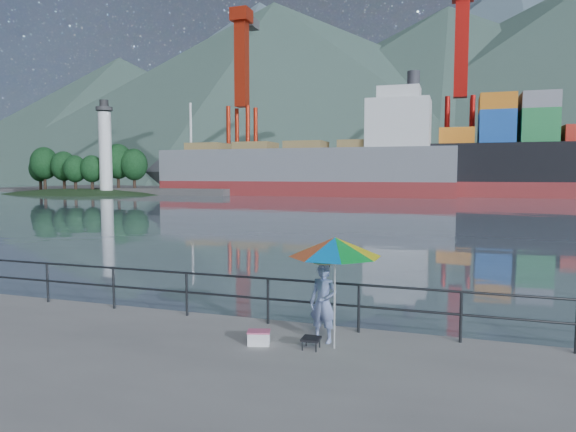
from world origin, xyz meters
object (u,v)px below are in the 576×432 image
object	(u,v)px
beach_umbrella	(335,247)
cooler_bag	(259,338)
fisherman	(323,303)
bulk_carrier	(314,167)

from	to	relation	value
beach_umbrella	cooler_bag	world-z (taller)	beach_umbrella
fisherman	cooler_bag	world-z (taller)	fisherman
cooler_bag	bulk_carrier	bearing A→B (deg)	87.77
cooler_bag	bulk_carrier	world-z (taller)	bulk_carrier
fisherman	bulk_carrier	world-z (taller)	bulk_carrier
fisherman	beach_umbrella	bearing A→B (deg)	-36.53
fisherman	beach_umbrella	size ratio (longest dim) A/B	0.67
beach_umbrella	bulk_carrier	size ratio (longest dim) A/B	0.05
fisherman	cooler_bag	xyz separation A→B (m)	(-1.13, -0.56, -0.65)
beach_umbrella	cooler_bag	bearing A→B (deg)	-170.37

